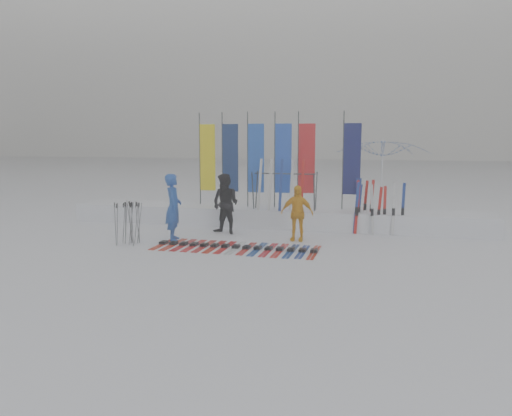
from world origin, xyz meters
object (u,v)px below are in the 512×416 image
(person_blue, at_px, (173,207))
(person_yellow, at_px, (297,213))
(tent_canopy, at_px, (382,180))
(ski_rack, at_px, (285,186))
(ski_row, at_px, (236,247))
(person_black, at_px, (226,204))

(person_blue, xyz_separation_m, person_yellow, (3.44, 0.83, -0.16))
(tent_canopy, relative_size, ski_rack, 1.63)
(person_yellow, bearing_deg, tent_canopy, 59.99)
(person_yellow, height_order, ski_row, person_yellow)
(person_yellow, xyz_separation_m, ski_row, (-1.38, -1.42, -0.76))
(tent_canopy, bearing_deg, person_black, -143.77)
(person_yellow, distance_m, ski_rack, 2.14)
(person_blue, distance_m, tent_canopy, 7.45)
(person_yellow, bearing_deg, person_black, 167.86)
(tent_canopy, bearing_deg, person_blue, -140.55)
(person_blue, bearing_deg, person_black, -60.09)
(tent_canopy, height_order, ski_row, tent_canopy)
(person_yellow, bearing_deg, ski_rack, 111.77)
(ski_rack, bearing_deg, person_blue, -134.45)
(person_blue, bearing_deg, tent_canopy, -70.60)
(person_yellow, height_order, ski_rack, ski_rack)
(person_blue, relative_size, tent_canopy, 0.58)
(person_black, relative_size, person_yellow, 1.16)
(person_blue, height_order, ski_rack, person_blue)
(person_black, relative_size, ski_row, 0.42)
(person_black, distance_m, tent_canopy, 5.74)
(person_blue, relative_size, person_yellow, 1.20)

